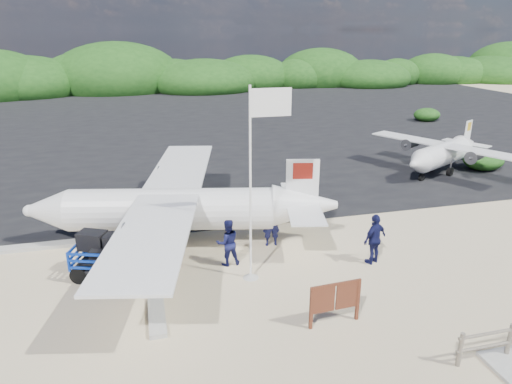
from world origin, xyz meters
TOP-DOWN VIEW (x-y plane):
  - ground at (0.00, 0.00)m, footprint 160.00×160.00m
  - asphalt_apron at (0.00, 30.00)m, footprint 90.00×50.00m
  - lagoon at (-9.00, 1.50)m, footprint 9.00×7.00m
  - vegetation_band at (0.00, 55.00)m, footprint 124.00×8.00m
  - baggage_cart at (-5.82, 1.97)m, footprint 3.25×2.49m
  - flagpole at (-1.17, 0.67)m, footprint 1.34×0.58m
  - signboard at (0.59, -2.53)m, footprint 1.72×0.27m
  - crew_a at (0.23, 3.00)m, footprint 0.73×0.51m
  - crew_b at (-1.76, 1.83)m, footprint 0.92×0.74m
  - crew_c at (3.53, 0.64)m, footprint 1.23×0.89m
  - aircraft_large at (16.90, 18.34)m, footprint 17.82×17.82m
  - aircraft_small at (-13.78, 31.33)m, footprint 10.28×10.28m

SIDE VIEW (x-z plane):
  - ground at x=0.00m, z-range 0.00..0.00m
  - asphalt_apron at x=0.00m, z-range -0.02..0.02m
  - lagoon at x=-9.00m, z-range -0.20..0.20m
  - vegetation_band at x=0.00m, z-range -2.20..2.20m
  - baggage_cart at x=-5.82m, z-range -0.72..0.72m
  - flagpole at x=-1.17m, z-range -3.34..3.34m
  - signboard at x=0.59m, z-range -0.71..0.71m
  - aircraft_large at x=16.90m, z-range -2.24..2.24m
  - aircraft_small at x=-13.78m, z-range -1.37..1.37m
  - crew_b at x=-1.76m, z-range 0.00..1.79m
  - crew_a at x=0.23m, z-range 0.00..1.92m
  - crew_c at x=3.53m, z-range 0.00..1.95m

